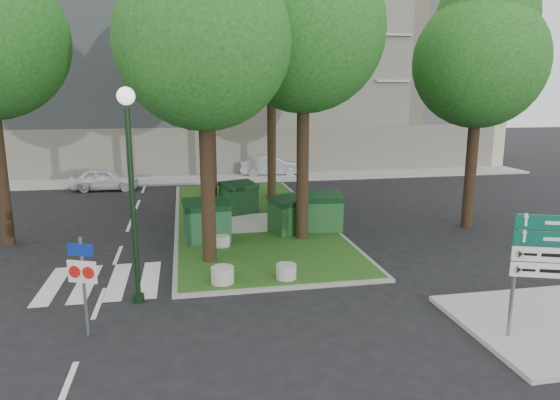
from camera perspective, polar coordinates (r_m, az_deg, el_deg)
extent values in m
plane|color=black|center=(14.04, -1.20, -10.25)|extent=(120.00, 120.00, 0.00)
cube|color=#194212|center=(21.63, -3.53, -2.08)|extent=(6.00, 16.00, 0.12)
cube|color=gray|center=(21.63, -3.53, -2.10)|extent=(6.30, 16.30, 0.10)
cube|color=#999993|center=(31.82, -6.92, 2.42)|extent=(42.00, 3.00, 0.12)
cube|color=silver|center=(15.34, -16.31, -8.76)|extent=(5.00, 3.00, 0.01)
cube|color=#C2B792|center=(38.96, -8.08, 15.85)|extent=(41.00, 12.00, 16.00)
cylinder|color=black|center=(15.48, -8.33, 3.57)|extent=(0.44, 0.44, 6.16)
sphere|color=#154B14|center=(15.39, -8.77, 17.48)|extent=(5.20, 5.20, 5.20)
cylinder|color=black|center=(17.92, 2.61, 5.73)|extent=(0.44, 0.44, 6.72)
sphere|color=#154B14|center=(17.93, 2.74, 18.79)|extent=(5.60, 5.60, 5.60)
cylinder|color=black|center=(21.97, -7.87, 5.69)|extent=(0.44, 0.44, 5.88)
sphere|color=#154B14|center=(21.87, -8.15, 15.02)|extent=(4.80, 4.80, 4.80)
sphere|color=#154B14|center=(22.24, -7.49, 19.34)|extent=(3.60, 3.60, 3.60)
cylinder|color=black|center=(25.26, -0.98, 7.88)|extent=(0.44, 0.44, 7.00)
sphere|color=#154B14|center=(25.31, -1.01, 17.53)|extent=(5.80, 5.80, 5.80)
sphere|color=#154B14|center=(25.83, -0.41, 21.89)|extent=(4.35, 4.35, 4.35)
cylinder|color=black|center=(21.17, 21.08, 4.76)|extent=(0.44, 0.44, 5.88)
sphere|color=#154B14|center=(21.07, 21.83, 14.43)|extent=(5.00, 5.00, 5.00)
sphere|color=#154B14|center=(21.56, 22.60, 18.79)|extent=(3.75, 3.75, 3.75)
cube|color=#103C1C|center=(18.13, -8.33, -2.74)|extent=(1.69, 1.23, 1.25)
cube|color=black|center=(17.96, -8.40, -0.50)|extent=(1.75, 1.31, 0.36)
cube|color=#0F3616|center=(22.23, -4.74, -0.02)|extent=(1.74, 1.48, 1.16)
cube|color=black|center=(22.10, -4.77, 1.69)|extent=(1.81, 1.56, 0.33)
cube|color=#103711|center=(19.07, 1.24, -2.00)|extent=(1.75, 1.50, 1.17)
cube|color=black|center=(18.91, 1.25, -0.01)|extent=(1.83, 1.58, 0.34)
cube|color=#144118|center=(19.52, 4.75, -1.63)|extent=(1.66, 1.23, 1.21)
cube|color=black|center=(19.37, 4.78, 0.40)|extent=(1.73, 1.31, 0.35)
cylinder|color=#A5A4A0|center=(14.23, -6.59, -8.50)|extent=(0.64, 0.64, 0.46)
cylinder|color=#9F9E9A|center=(14.48, 0.71, -8.15)|extent=(0.58, 0.58, 0.42)
cylinder|color=#A5A4A0|center=(17.50, -6.63, -4.68)|extent=(0.55, 0.55, 0.39)
cylinder|color=yellow|center=(21.93, 2.16, -0.70)|extent=(0.43, 0.43, 0.75)
cylinder|color=black|center=(13.08, -16.46, -0.99)|extent=(0.14, 0.14, 4.98)
cylinder|color=black|center=(13.79, -15.86, -10.71)|extent=(0.30, 0.30, 0.20)
sphere|color=white|center=(12.77, -17.21, 11.29)|extent=(0.44, 0.44, 0.44)
cylinder|color=slate|center=(11.97, -21.47, -9.26)|extent=(0.10, 0.10, 2.29)
cube|color=navy|center=(11.70, -21.80, -5.26)|extent=(0.57, 0.26, 0.28)
cube|color=white|center=(11.85, -21.61, -7.60)|extent=(0.65, 0.30, 0.50)
cylinder|color=red|center=(11.88, -22.40, -7.61)|extent=(0.26, 0.13, 0.28)
cylinder|color=red|center=(11.82, -20.82, -7.59)|extent=(0.26, 0.13, 0.28)
cylinder|color=slate|center=(11.93, 25.18, -7.87)|extent=(0.11, 0.11, 2.75)
cube|color=#0A503C|center=(11.79, 28.41, -2.25)|extent=(1.31, 0.50, 0.32)
cube|color=#0A503C|center=(11.87, 28.24, -3.88)|extent=(1.31, 0.50, 0.32)
cube|color=white|center=(11.96, 28.08, -5.49)|extent=(1.31, 0.50, 0.32)
cube|color=white|center=(12.06, 27.92, -7.08)|extent=(1.31, 0.50, 0.32)
imported|color=silver|center=(29.73, -19.37, 2.25)|extent=(3.75, 1.68, 1.25)
imported|color=#A6ABAF|center=(33.13, -1.02, 3.96)|extent=(4.23, 1.82, 1.36)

